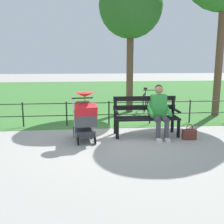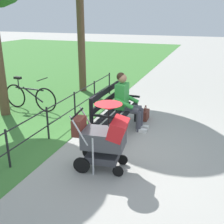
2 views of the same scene
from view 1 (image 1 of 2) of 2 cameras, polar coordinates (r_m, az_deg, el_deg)
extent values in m
plane|color=#9E9B93|center=(6.57, 0.30, -5.32)|extent=(60.00, 60.00, 0.00)
cube|color=#3D7533|center=(15.19, -3.19, 4.13)|extent=(40.00, 16.00, 0.01)
cube|color=black|center=(6.77, 7.12, -1.00)|extent=(1.60, 0.12, 0.04)
cube|color=black|center=(6.59, 7.45, -1.32)|extent=(1.60, 0.12, 0.04)
cube|color=black|center=(6.42, 7.79, -1.67)|extent=(1.60, 0.12, 0.04)
cube|color=black|center=(6.82, 6.99, 0.99)|extent=(1.60, 0.05, 0.12)
cube|color=black|center=(6.78, 7.03, 2.90)|extent=(1.60, 0.05, 0.12)
cylinder|color=black|center=(6.66, 14.09, -3.43)|extent=(0.08, 0.08, 0.45)
cylinder|color=black|center=(7.05, 12.92, -0.49)|extent=(0.08, 0.08, 0.95)
cube|color=black|center=(6.76, 13.70, 0.31)|extent=(0.06, 0.56, 0.04)
cylinder|color=black|center=(6.34, 1.14, -3.85)|extent=(0.08, 0.08, 0.45)
cylinder|color=black|center=(6.74, 0.70, -0.74)|extent=(0.08, 0.08, 0.95)
cube|color=black|center=(6.44, 0.96, 0.10)|extent=(0.06, 0.56, 0.04)
cylinder|color=#42424C|center=(6.48, 11.22, -1.49)|extent=(0.14, 0.40, 0.14)
cylinder|color=#42424C|center=(6.43, 9.51, -1.53)|extent=(0.14, 0.40, 0.14)
cylinder|color=#42424C|center=(6.35, 11.64, -3.95)|extent=(0.11, 0.11, 0.47)
cylinder|color=#42424C|center=(6.30, 9.89, -4.01)|extent=(0.11, 0.11, 0.47)
cube|color=silver|center=(6.33, 11.78, -5.88)|extent=(0.10, 0.22, 0.07)
cube|color=silver|center=(6.28, 10.02, -5.97)|extent=(0.10, 0.22, 0.07)
cube|color=green|center=(6.61, 9.95, 1.28)|extent=(0.36, 0.22, 0.56)
cylinder|color=green|center=(6.57, 12.04, 0.26)|extent=(0.09, 0.43, 0.23)
cylinder|color=green|center=(6.46, 8.31, 0.20)|extent=(0.09, 0.43, 0.23)
sphere|color=#A37556|center=(6.55, 10.07, 4.73)|extent=(0.20, 0.20, 0.20)
sphere|color=black|center=(6.58, 10.01, 5.02)|extent=(0.19, 0.19, 0.19)
cylinder|color=black|center=(6.57, -4.11, -4.09)|extent=(0.06, 0.28, 0.28)
cylinder|color=black|center=(6.52, -8.12, -4.29)|extent=(0.06, 0.28, 0.28)
cylinder|color=black|center=(6.01, -3.65, -6.05)|extent=(0.05, 0.18, 0.18)
cylinder|color=black|center=(5.97, -7.28, -6.25)|extent=(0.05, 0.18, 0.18)
cube|color=#38383D|center=(6.23, -5.82, -4.20)|extent=(0.48, 0.56, 0.12)
cylinder|color=silver|center=(6.33, -3.87, -2.94)|extent=(0.03, 0.03, 0.65)
cylinder|color=silver|center=(6.28, -8.03, -3.14)|extent=(0.03, 0.03, 0.65)
cube|color=#47474C|center=(6.13, -5.86, -1.28)|extent=(0.54, 0.73, 0.28)
cube|color=red|center=(5.86, -5.63, 0.13)|extent=(0.51, 0.36, 0.33)
cylinder|color=black|center=(6.49, -6.37, 2.99)|extent=(0.52, 0.09, 0.03)
cylinder|color=silver|center=(6.46, -4.21, 1.18)|extent=(0.06, 0.30, 0.49)
cylinder|color=silver|center=(6.41, -8.29, 1.02)|extent=(0.06, 0.30, 0.49)
cone|color=red|center=(5.96, -5.87, 3.73)|extent=(0.49, 0.49, 0.10)
cylinder|color=black|center=(5.99, -5.84, 2.02)|extent=(0.01, 0.01, 0.30)
cube|color=brown|center=(6.51, -6.31, 1.05)|extent=(0.34, 0.20, 0.28)
cube|color=brown|center=(6.59, 16.25, -4.65)|extent=(0.32, 0.14, 0.24)
torus|color=brown|center=(6.55, 16.34, -3.22)|extent=(0.16, 0.02, 0.16)
cylinder|color=black|center=(8.26, 16.36, 0.14)|extent=(0.04, 0.04, 0.70)
cylinder|color=black|center=(7.88, 8.16, -0.02)|extent=(0.04, 0.04, 0.70)
cylinder|color=black|center=(7.69, -0.66, -0.20)|extent=(0.04, 0.04, 0.70)
cylinder|color=black|center=(7.68, -9.72, -0.38)|extent=(0.04, 0.04, 0.70)
cylinder|color=black|center=(7.86, -18.59, -0.54)|extent=(0.04, 0.04, 0.70)
cylinder|color=black|center=(7.63, -0.67, 2.01)|extent=(7.28, 0.02, 0.02)
cylinder|color=black|center=(7.70, -0.66, -0.56)|extent=(7.28, 0.02, 0.02)
cylinder|color=brown|center=(9.52, 3.85, 8.65)|extent=(0.24, 0.24, 2.90)
sphere|color=#286023|center=(9.68, 4.03, 21.82)|extent=(2.16, 2.16, 2.16)
cylinder|color=brown|center=(9.58, 22.03, 10.45)|extent=(0.24, 0.24, 3.75)
torus|color=black|center=(8.87, 8.06, 1.10)|extent=(0.07, 0.66, 0.66)
torus|color=black|center=(9.84, 6.98, 2.12)|extent=(0.07, 0.66, 0.66)
cylinder|color=#232328|center=(9.32, 7.53, 3.15)|extent=(0.09, 0.90, 0.04)
cylinder|color=#232328|center=(9.24, 7.62, 2.14)|extent=(0.07, 0.63, 0.38)
cylinder|color=#232328|center=(9.65, 7.18, 4.03)|extent=(0.03, 0.03, 0.30)
cube|color=black|center=(9.63, 7.20, 5.04)|extent=(0.11, 0.20, 0.06)
cylinder|color=black|center=(8.84, 8.10, 4.66)|extent=(0.44, 0.05, 0.02)
camera|label=2|loc=(5.91, -47.54, 13.47)|focal=44.13mm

